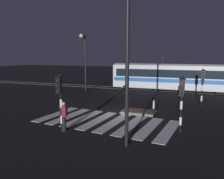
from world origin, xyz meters
TOP-DOWN VIEW (x-y plane):
  - ground_plane at (0.00, 0.00)m, footprint 120.00×120.00m
  - rail_near at (0.00, 11.32)m, footprint 80.00×0.12m
  - rail_far at (0.00, 12.75)m, footprint 80.00×0.12m
  - crosswalk_zebra at (0.00, -2.15)m, footprint 9.23×5.29m
  - traffic_island at (1.48, 0.73)m, footprint 2.43×1.62m
  - traffic_light_kerb_mid_left at (-1.63, -4.86)m, footprint 0.36×0.42m
  - traffic_light_corner_near_right at (4.68, -2.79)m, footprint 0.36×0.42m
  - traffic_light_corner_far_right at (5.90, 4.56)m, footprint 0.36×0.42m
  - street_lamp_near_kerb at (2.40, -5.74)m, footprint 0.44×1.21m
  - street_lamp_trackside_left at (-6.94, 8.45)m, footprint 0.44×1.21m
  - tram at (4.02, 12.03)m, footprint 16.64×2.58m
  - pedestrian_waiting_at_kerb at (-1.52, -4.72)m, footprint 0.36×0.24m
  - bollard_island_edge at (2.66, 0.38)m, footprint 0.12×0.12m

SIDE VIEW (x-z plane):
  - ground_plane at x=0.00m, z-range 0.00..0.00m
  - crosswalk_zebra at x=0.00m, z-range 0.00..0.02m
  - rail_near at x=0.00m, z-range 0.00..0.03m
  - rail_far at x=0.00m, z-range 0.00..0.03m
  - traffic_island at x=1.48m, z-range 0.00..0.18m
  - bollard_island_edge at x=2.66m, z-range 0.00..1.11m
  - pedestrian_waiting_at_kerb at x=-1.52m, z-range 0.02..1.73m
  - tram at x=4.02m, z-range -0.33..3.82m
  - traffic_light_corner_far_right at x=5.90m, z-range 0.50..3.65m
  - traffic_light_corner_near_right at x=4.68m, z-range 0.50..3.67m
  - traffic_light_kerb_mid_left at x=-1.63m, z-range 0.52..3.76m
  - street_lamp_trackside_left at x=-6.94m, z-range 0.93..7.52m
  - street_lamp_near_kerb at x=2.40m, z-range 0.99..8.87m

